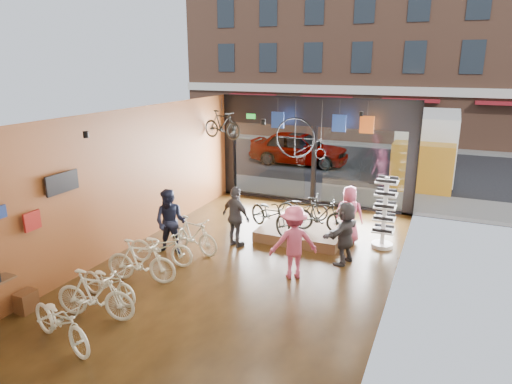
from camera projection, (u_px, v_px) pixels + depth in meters
The scene contains 35 objects.
ground_plane at pixel (244, 269), 11.38m from camera, with size 7.00×12.00×0.04m, color black.
ceiling at pixel (243, 114), 10.32m from camera, with size 7.00×12.00×0.04m, color black.
wall_left at pixel (124, 181), 12.19m from camera, with size 0.04×12.00×3.80m, color brown.
wall_right at pixel (396, 215), 9.51m from camera, with size 0.04×12.00×3.80m, color beige.
wall_back at pixel (36, 325), 5.54m from camera, with size 7.00×0.04×3.80m, color beige.
storefront at pixel (314, 152), 16.15m from camera, with size 7.00×0.26×3.80m, color black, non-canonical shape.
exit_sign at pixel (251, 116), 16.64m from camera, with size 0.35×0.06×0.18m, color #198C26.
street_road at pixel (360, 157), 24.62m from camera, with size 30.00×18.00×0.02m, color black.
sidewalk_near at pixel (321, 193), 17.72m from camera, with size 30.00×2.40×0.12m, color slate.
sidewalk_far at pixel (373, 144), 28.13m from camera, with size 30.00×2.00×0.12m, color slate.
opposite_building at pixel (387, 28), 28.42m from camera, with size 26.00×5.00×14.00m, color brown.
street_car at pixel (299, 148), 22.69m from camera, with size 1.96×4.87×1.66m, color gray.
box_truck at pixel (426, 149), 19.37m from camera, with size 2.39×7.16×2.82m, color silver, non-canonical shape.
floor_bike_0 at pixel (61, 321), 8.19m from camera, with size 0.64×1.84×0.97m, color silver.
floor_bike_1 at pixel (95, 295), 9.05m from camera, with size 0.48×1.72×1.03m, color silver.
floor_bike_2 at pixel (109, 282), 9.78m from camera, with size 0.56×1.60×0.84m, color silver.
floor_bike_3 at pixel (141, 261), 10.58m from camera, with size 0.49×1.72×1.03m, color silver.
floor_bike_4 at pixel (161, 247), 11.53m from camera, with size 0.61×1.76×0.93m, color silver.
floor_bike_5 at pixel (193, 235), 12.20m from camera, with size 0.47×1.66×1.00m, color silver.
display_platform at pixel (302, 233), 13.34m from camera, with size 2.40×1.80×0.30m, color brown.
display_bike_left at pixel (271, 214), 12.98m from camera, with size 0.65×1.87×0.98m, color black.
display_bike_mid at pixel (320, 215), 12.87m from camera, with size 0.46×1.64×0.99m, color black.
display_bike_right at pixel (303, 207), 13.88m from camera, with size 0.54×1.55×0.81m, color black.
customer_1 at pixel (170, 222), 12.03m from camera, with size 0.87×0.67×1.78m, color #161C33.
customer_2 at pixel (236, 217), 12.55m from camera, with size 1.00×0.42×1.71m, color #3F3F44.
customer_3 at pixel (294, 242), 10.71m from camera, with size 1.15×0.66×1.78m, color #CC4C72.
customer_4 at pixel (349, 214), 12.88m from camera, with size 0.80×0.52×1.63m, color #CC4C72.
customer_5 at pixel (345, 233), 11.49m from camera, with size 1.52×0.48×1.64m, color #3F3F44.
sunglasses_rack at pixel (385, 213), 12.44m from camera, with size 0.59×0.49×2.01m, color white, non-canonical shape.
wall_merch at pixel (19, 250), 9.21m from camera, with size 0.40×2.40×2.60m, color navy, non-canonical shape.
penny_farthing at pixel (303, 140), 14.94m from camera, with size 1.67×0.06×1.34m, color black, non-canonical shape.
hung_bike at pixel (222, 125), 15.31m from camera, with size 0.45×1.58×0.95m, color black.
jersey_left at pixel (278, 120), 15.55m from camera, with size 0.45×0.03×0.55m, color #1E3F99.
jersey_mid at pixel (339, 123), 14.74m from camera, with size 0.45×0.03×0.55m, color #1E3F99.
jersey_right at pixel (367, 125), 14.40m from camera, with size 0.45×0.03×0.55m, color #CC5919.
Camera 1 is at (4.39, -9.44, 4.98)m, focal length 32.00 mm.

